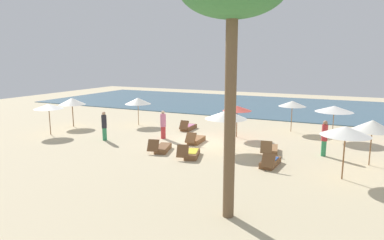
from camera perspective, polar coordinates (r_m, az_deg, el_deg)
The scene contains 20 objects.
ground_plane at distance 19.86m, azimuth 1.35°, elevation -3.88°, with size 60.00×60.00×0.00m, color beige.
ocean_water at distance 35.80m, azimuth 12.47°, elevation 2.33°, with size 48.00×16.00×0.06m, color #3D6075.
umbrella_0 at distance 22.15m, azimuth 22.55°, elevation 1.72°, with size 2.21×2.21×2.04m.
umbrella_1 at distance 17.47m, azimuth 27.80°, elevation -0.81°, with size 1.85×1.85×2.11m.
umbrella_2 at distance 25.80m, azimuth -19.31°, elevation 2.94°, with size 1.88×1.88×2.05m.
umbrella_3 at distance 14.94m, azimuth 24.17°, elevation -1.67°, with size 1.94×1.94×2.20m.
umbrella_4 at distance 18.08m, azimuth 5.70°, elevation 0.89°, with size 2.21×2.21×2.14m.
umbrella_5 at distance 23.55m, azimuth -22.71°, elevation 2.09°, with size 1.81×1.81×1.98m.
umbrella_6 at distance 21.20m, azimuth 7.50°, elevation 1.93°, with size 1.79×1.79×1.96m.
umbrella_7 at distance 25.17m, azimuth -8.97°, elevation 3.15°, with size 1.87×1.87×2.00m.
umbrella_8 at distance 23.56m, azimuth 16.32°, elevation 2.62°, with size 1.78×1.78×2.06m.
lounger_0 at distance 23.48m, azimuth -0.62°, elevation -1.20°, with size 0.64×1.67×0.73m.
lounger_1 at distance 19.91m, azimuth 0.67°, elevation -3.34°, with size 0.70×1.71×0.71m.
lounger_2 at distance 18.32m, azimuth 13.00°, elevation -4.82°, with size 0.88×1.72×0.74m.
lounger_3 at distance 17.11m, azimuth -0.12°, elevation -5.61°, with size 1.02×1.75×0.73m.
lounger_4 at distance 18.23m, azimuth -5.00°, elevation -4.66°, with size 1.01×1.76×0.72m.
lounger_5 at distance 16.15m, azimuth 12.85°, elevation -6.85°, with size 0.71×1.67×0.74m.
person_1 at distance 18.34m, azimuth 21.13°, elevation -2.77°, with size 0.39×0.39×1.81m.
person_2 at distance 21.05m, azimuth -14.37°, elevation -0.92°, with size 0.32×0.32×1.73m.
person_3 at distance 20.89m, azimuth -4.82°, elevation -0.76°, with size 0.46×0.46×1.72m.
Camera 1 is at (7.79, -17.60, 4.89)m, focal length 32.11 mm.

